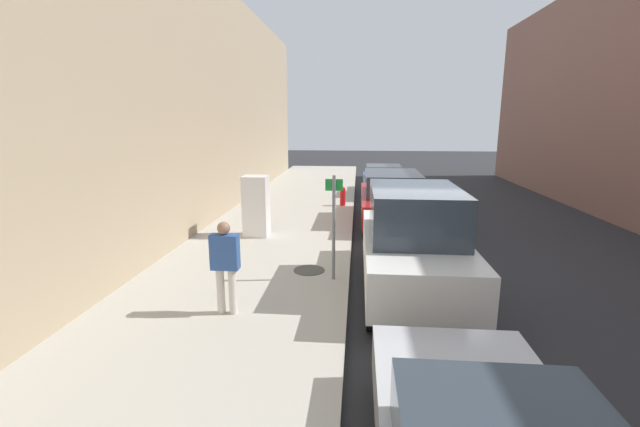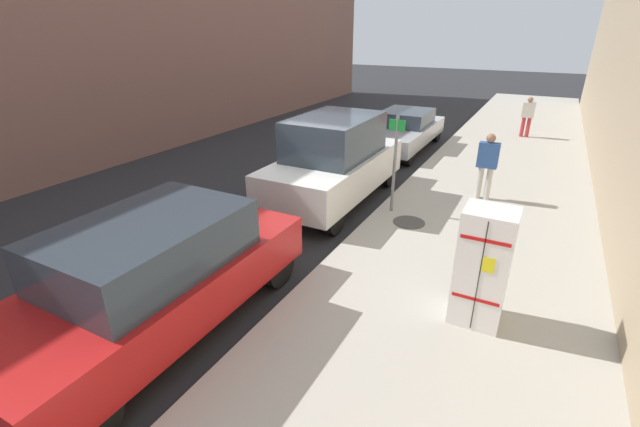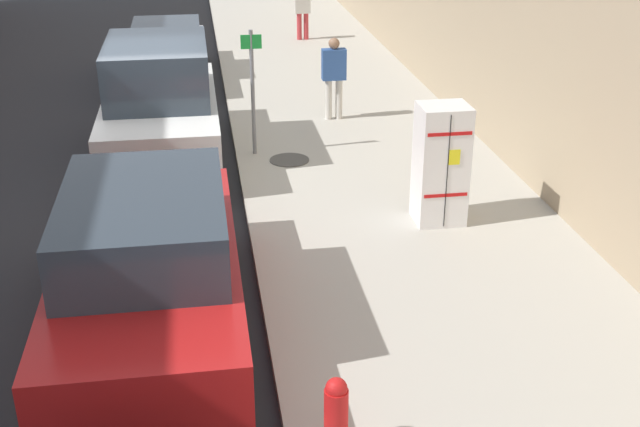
# 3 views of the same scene
# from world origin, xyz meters

# --- Properties ---
(ground_plane) EXTENTS (80.00, 80.00, 0.00)m
(ground_plane) POSITION_xyz_m (0.00, 0.00, 0.00)
(ground_plane) COLOR #28282B
(sidewalk_slab) EXTENTS (4.63, 44.00, 0.13)m
(sidewalk_slab) POSITION_xyz_m (-3.94, 0.00, 0.07)
(sidewalk_slab) COLOR #B2ADA0
(sidewalk_slab) RESTS_ON ground
(building_facade_across) EXTENTS (1.79, 37.40, 8.66)m
(building_facade_across) POSITION_xyz_m (8.05, 0.00, 4.33)
(building_facade_across) COLOR #7F564C
(building_facade_across) RESTS_ON ground
(discarded_refrigerator) EXTENTS (0.70, 0.63, 1.76)m
(discarded_refrigerator) POSITION_xyz_m (-4.40, 2.75, 1.01)
(discarded_refrigerator) COLOR white
(discarded_refrigerator) RESTS_ON sidewalk_slab
(manhole_cover) EXTENTS (0.70, 0.70, 0.02)m
(manhole_cover) POSITION_xyz_m (-2.53, -0.08, 0.14)
(manhole_cover) COLOR #47443F
(manhole_cover) RESTS_ON sidewalk_slab
(street_sign_post) EXTENTS (0.36, 0.07, 2.22)m
(street_sign_post) POSITION_xyz_m (-1.96, -0.53, 1.39)
(street_sign_post) COLOR slate
(street_sign_post) RESTS_ON sidewalk_slab
(pedestrian_walking_far) EXTENTS (0.44, 0.22, 1.52)m
(pedestrian_walking_far) POSITION_xyz_m (-4.11, -9.99, 1.00)
(pedestrian_walking_far) COLOR #B73338
(pedestrian_walking_far) RESTS_ON sidewalk_slab
(pedestrian_standing_near) EXTENTS (0.48, 0.22, 1.65)m
(pedestrian_standing_near) POSITION_xyz_m (-3.72, -2.36, 1.09)
(pedestrian_standing_near) COLOR beige
(pedestrian_standing_near) RESTS_ON sidewalk_slab
(parked_sedan_silver) EXTENTS (1.82, 4.69, 1.37)m
(parked_sedan_silver) POSITION_xyz_m (-0.34, -6.44, 0.71)
(parked_sedan_silver) COLOR silver
(parked_sedan_silver) RESTS_ON ground
(parked_van_white) EXTENTS (1.95, 4.64, 2.16)m
(parked_van_white) POSITION_xyz_m (-0.34, -0.75, 1.07)
(parked_van_white) COLOR silver
(parked_van_white) RESTS_ON ground
(parked_suv_red) EXTENTS (2.00, 4.81, 1.76)m
(parked_suv_red) POSITION_xyz_m (-0.34, 4.98, 0.92)
(parked_suv_red) COLOR red
(parked_suv_red) RESTS_ON ground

